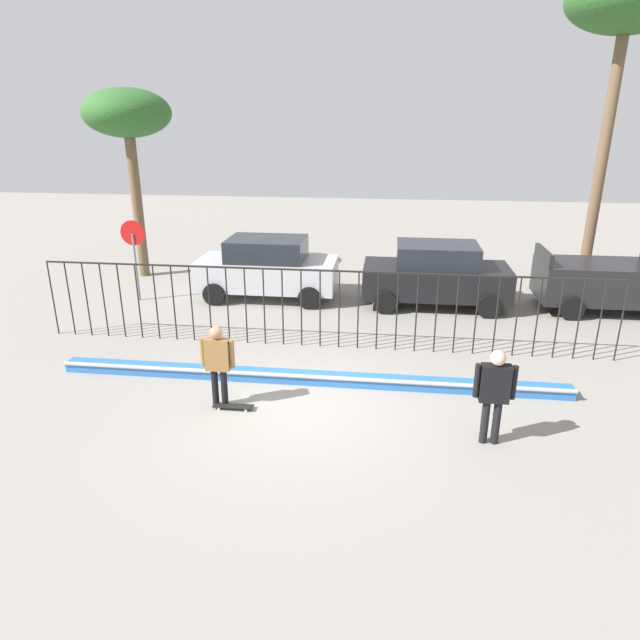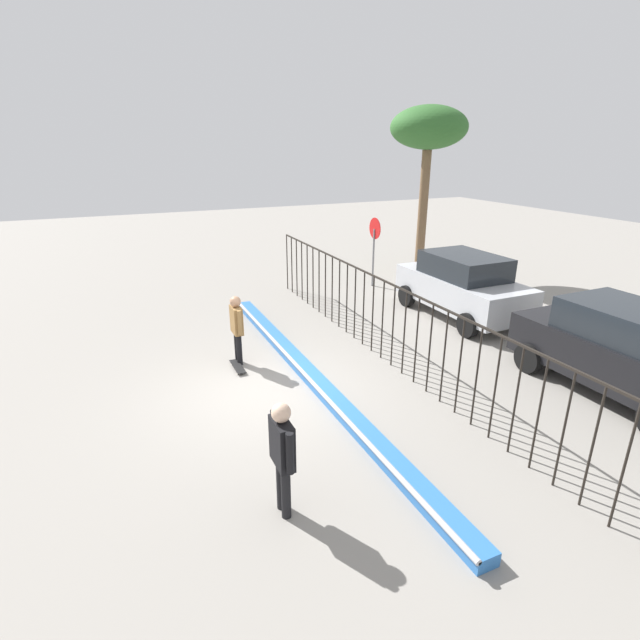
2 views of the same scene
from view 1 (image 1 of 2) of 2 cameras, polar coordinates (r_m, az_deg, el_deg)
ground_plane at (r=11.19m, az=-2.03°, el=-8.92°), size 60.00×60.00×0.00m
bowl_coping_ledge at (r=12.11m, az=-1.21°, el=-5.90°), size 11.00×0.40×0.27m
perimeter_fence at (r=13.59m, az=0.01°, el=2.00°), size 14.04×0.04×1.98m
skateboarder at (r=10.99m, az=-10.41°, el=-3.94°), size 0.68×0.25×1.68m
skateboard at (r=11.24m, az=-8.86°, el=-8.69°), size 0.80×0.20×0.07m
camera_operator at (r=10.03m, az=17.40°, el=-6.71°), size 0.71×0.27×1.76m
parked_car_silver at (r=17.60m, az=-5.40°, el=5.35°), size 4.30×2.12×1.90m
parked_car_black at (r=17.11m, az=11.74°, el=4.58°), size 4.30×2.12×1.90m
pickup_truck at (r=18.53m, az=29.23°, el=3.81°), size 4.70×2.12×2.24m
stop_sign at (r=18.01m, az=-18.45°, el=6.86°), size 0.76×0.07×2.50m
palm_tree_tall at (r=21.03m, az=28.94°, el=26.34°), size 3.61×3.61×9.70m
palm_tree_short at (r=20.57m, az=-19.07°, el=18.98°), size 2.88×2.88×6.32m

